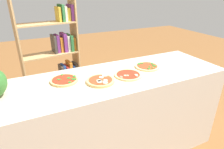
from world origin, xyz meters
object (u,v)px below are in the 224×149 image
at_px(pizza_spinach_0, 64,80).
at_px(pizza_mozzarella_1, 101,81).
at_px(pizza_mushroom_2, 128,75).
at_px(bookshelf, 59,58).
at_px(pizza_spinach_3, 147,66).

distance_m(pizza_spinach_0, pizza_mozzarella_1, 0.32).
height_order(pizza_spinach_0, pizza_mushroom_2, pizza_spinach_0).
bearing_deg(bookshelf, pizza_mozzarella_1, -84.57).
distance_m(pizza_mozzarella_1, pizza_mushroom_2, 0.28).
relative_size(pizza_spinach_0, pizza_mozzarella_1, 0.98).
bearing_deg(bookshelf, pizza_spinach_0, -97.78).
relative_size(pizza_mozzarella_1, bookshelf, 0.15).
xyz_separation_m(pizza_mushroom_2, bookshelf, (-0.41, 1.29, -0.19)).
bearing_deg(pizza_spinach_0, bookshelf, 82.22).
bearing_deg(bookshelf, pizza_mushroom_2, -72.58).
xyz_separation_m(pizza_mozzarella_1, pizza_spinach_3, (0.57, 0.11, -0.00)).
distance_m(pizza_mozzarella_1, bookshelf, 1.32).
distance_m(pizza_spinach_0, pizza_spinach_3, 0.85).
bearing_deg(pizza_spinach_3, pizza_spinach_0, 177.26).
xyz_separation_m(pizza_mushroom_2, pizza_spinach_3, (0.28, 0.10, 0.00)).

